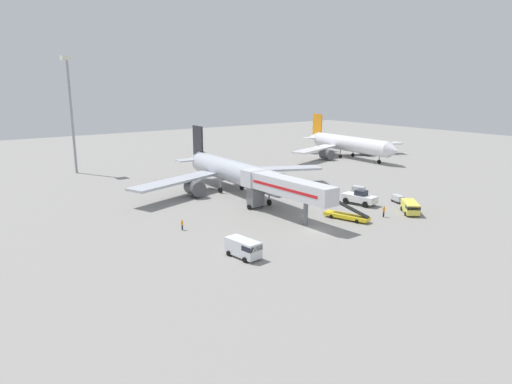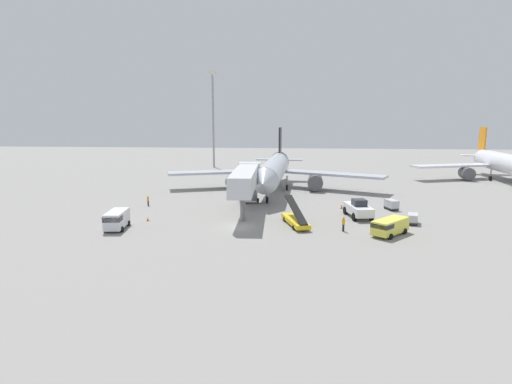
{
  "view_description": "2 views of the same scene",
  "coord_description": "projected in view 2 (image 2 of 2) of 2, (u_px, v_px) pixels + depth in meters",
  "views": [
    {
      "loc": [
        -45.21,
        -47.44,
        20.97
      ],
      "look_at": [
        2.33,
        18.53,
        1.92
      ],
      "focal_mm": 32.67,
      "sensor_mm": 36.0,
      "label": 1
    },
    {
      "loc": [
        7.3,
        -51.03,
        13.55
      ],
      "look_at": [
        0.89,
        17.36,
        1.5
      ],
      "focal_mm": 28.89,
      "sensor_mm": 36.0,
      "label": 2
    }
  ],
  "objects": [
    {
      "name": "ground_plane",
      "position": [
        237.0,
        226.0,
        53.05
      ],
      "size": [
        300.0,
        300.0,
        0.0
      ],
      "primitive_type": "plane",
      "color": "gray"
    },
    {
      "name": "airplane_background",
      "position": [
        504.0,
        164.0,
        91.42
      ],
      "size": [
        40.45,
        36.24,
        11.79
      ],
      "color": "silver",
      "rests_on": "ground"
    },
    {
      "name": "airplane_at_gate",
      "position": [
        274.0,
        170.0,
        79.65
      ],
      "size": [
        42.91,
        38.12,
        11.91
      ],
      "color": "#B7BCC6",
      "rests_on": "ground"
    },
    {
      "name": "baggage_cart_mid_right",
      "position": [
        413.0,
        218.0,
        54.28
      ],
      "size": [
        1.85,
        2.62,
        1.34
      ],
      "color": "#38383D",
      "rests_on": "ground"
    },
    {
      "name": "jet_bridge",
      "position": [
        246.0,
        179.0,
        60.71
      ],
      "size": [
        3.94,
        19.75,
        6.63
      ],
      "color": "silver",
      "rests_on": "ground"
    },
    {
      "name": "belt_loader_truck",
      "position": [
        295.0,
        219.0,
        53.56
      ],
      "size": [
        3.88,
        7.52,
        3.39
      ],
      "color": "yellow",
      "rests_on": "ground"
    },
    {
      "name": "safety_cone_bravo",
      "position": [
        342.0,
        207.0,
        63.66
      ],
      "size": [
        0.43,
        0.43,
        0.66
      ],
      "color": "black",
      "rests_on": "ground"
    },
    {
      "name": "safety_cone_alpha",
      "position": [
        148.0,
        219.0,
        55.95
      ],
      "size": [
        0.35,
        0.35,
        0.54
      ],
      "color": "black",
      "rests_on": "ground"
    },
    {
      "name": "pushback_tug",
      "position": [
        358.0,
        209.0,
        57.85
      ],
      "size": [
        3.68,
        6.46,
        2.64
      ],
      "color": "white",
      "rests_on": "ground"
    },
    {
      "name": "service_van_near_left",
      "position": [
        116.0,
        219.0,
        51.56
      ],
      "size": [
        2.76,
        5.07,
        2.27
      ],
      "color": "silver",
      "rests_on": "ground"
    },
    {
      "name": "ground_crew_worker_midground",
      "position": [
        148.0,
        200.0,
        65.79
      ],
      "size": [
        0.44,
        0.44,
        1.63
      ],
      "color": "#1E2333",
      "rests_on": "ground"
    },
    {
      "name": "service_van_mid_center",
      "position": [
        390.0,
        226.0,
        48.89
      ],
      "size": [
        5.14,
        5.4,
        1.93
      ],
      "color": "#E5DB4C",
      "rests_on": "ground"
    },
    {
      "name": "ground_crew_worker_foreground",
      "position": [
        343.0,
        224.0,
        50.56
      ],
      "size": [
        0.5,
        0.5,
        1.87
      ],
      "color": "#1E2333",
      "rests_on": "ground"
    },
    {
      "name": "apron_light_mast",
      "position": [
        213.0,
        102.0,
        116.64
      ],
      "size": [
        2.4,
        2.4,
        27.08
      ],
      "color": "#93969B",
      "rests_on": "ground"
    },
    {
      "name": "baggage_cart_rear_left",
      "position": [
        391.0,
        204.0,
        62.78
      ],
      "size": [
        1.93,
        2.61,
        1.54
      ],
      "color": "#38383D",
      "rests_on": "ground"
    }
  ]
}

